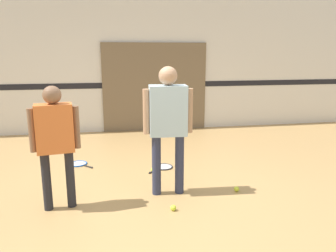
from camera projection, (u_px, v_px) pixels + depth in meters
name	position (u px, v px, depth m)	size (l,w,h in m)	color
ground_plane	(152.00, 197.00, 4.00)	(16.00, 16.00, 0.00)	tan
wall_back	(129.00, 59.00, 7.09)	(16.00, 0.07, 3.20)	silver
wall_panel	(155.00, 87.00, 7.27)	(2.30, 0.05, 1.94)	#756047
person_instructor	(168.00, 117.00, 3.90)	(0.60, 0.27, 1.57)	#2D334C
person_student_left	(55.00, 135.00, 3.54)	(0.52, 0.27, 1.39)	#232328
racket_spare_on_floor	(163.00, 167.00, 5.01)	(0.46, 0.44, 0.03)	#28282D
racket_second_spare	(79.00, 164.00, 5.16)	(0.44, 0.44, 0.03)	blue
tennis_ball_near_instructor	(173.00, 208.00, 3.65)	(0.07, 0.07, 0.07)	#CCE038
tennis_ball_by_spare_racket	(153.00, 170.00, 4.83)	(0.07, 0.07, 0.07)	#CCE038
tennis_ball_stray_left	(237.00, 189.00, 4.16)	(0.07, 0.07, 0.07)	#CCE038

